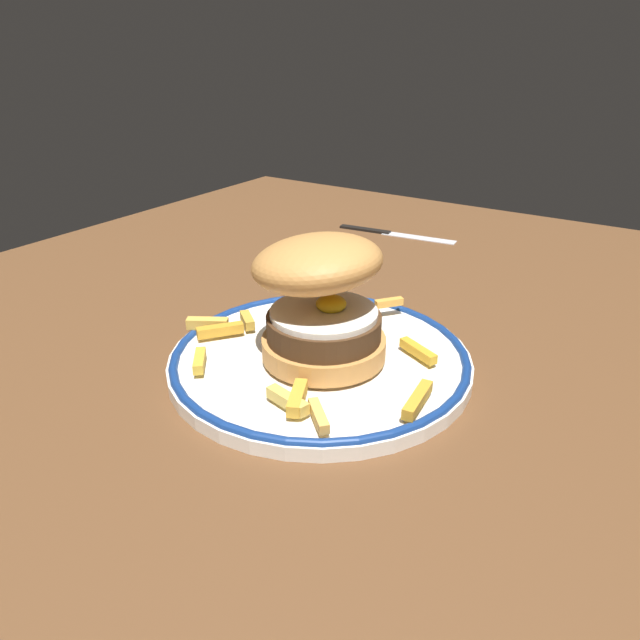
{
  "coord_description": "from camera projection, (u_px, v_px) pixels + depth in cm",
  "views": [
    {
      "loc": [
        -34.99,
        -28.07,
        26.41
      ],
      "look_at": [
        3.13,
        -3.29,
        4.6
      ],
      "focal_mm": 32.94,
      "sensor_mm": 36.0,
      "label": 1
    }
  ],
  "objects": [
    {
      "name": "dinner_plate",
      "position": [
        320.0,
        358.0,
        0.52
      ],
      "size": [
        26.63,
        26.63,
        1.6
      ],
      "color": "white",
      "rests_on": "ground_plane"
    },
    {
      "name": "knife",
      "position": [
        387.0,
        232.0,
        0.88
      ],
      "size": [
        3.5,
        18.06,
        0.7
      ],
      "color": "black",
      "rests_on": "ground_plane"
    },
    {
      "name": "ground_plane",
      "position": [
        270.0,
        390.0,
        0.53
      ],
      "size": [
        128.75,
        100.81,
        4.0
      ],
      "primitive_type": "cube",
      "color": "brown"
    },
    {
      "name": "burger",
      "position": [
        320.0,
        296.0,
        0.49
      ],
      "size": [
        11.61,
        12.28,
        11.09
      ],
      "color": "#CA8843",
      "rests_on": "dinner_plate"
    },
    {
      "name": "fries_pile",
      "position": [
        305.0,
        350.0,
        0.51
      ],
      "size": [
        22.18,
        24.75,
        1.46
      ],
      "color": "gold",
      "rests_on": "dinner_plate"
    }
  ]
}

